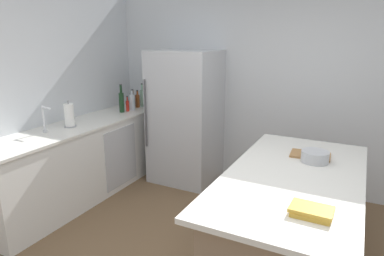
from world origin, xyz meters
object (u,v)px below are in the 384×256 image
kitchen_island (290,224)px  sink_faucet (45,119)px  whiskey_bottle (133,101)px  soda_bottle (132,102)px  cutting_board (310,155)px  gin_bottle (142,97)px  mixing_bowl (315,156)px  refrigerator (185,117)px  vinegar_bottle (138,100)px  wine_bottle (121,101)px  cookbook_stack (311,211)px  hot_sauce_bottle (128,106)px  paper_towel_roll (69,116)px

kitchen_island → sink_faucet: bearing=-177.1°
kitchen_island → whiskey_bottle: 2.97m
whiskey_bottle → soda_bottle: (0.07, -0.10, 0.01)m
sink_faucet → cutting_board: (2.70, 0.63, -0.18)m
sink_faucet → gin_bottle: bearing=86.2°
whiskey_bottle → mixing_bowl: whiskey_bottle is taller
soda_bottle → mixing_bowl: size_ratio=1.27×
sink_faucet → whiskey_bottle: (0.07, 1.49, -0.05)m
refrigerator → sink_faucet: bearing=-122.1°
mixing_bowl → whiskey_bottle: bearing=159.7°
vinegar_bottle → wine_bottle: 0.38m
refrigerator → cookbook_stack: (1.93, -1.96, 0.04)m
vinegar_bottle → cookbook_stack: 3.44m
gin_bottle → soda_bottle: (0.03, -0.29, -0.02)m
wine_bottle → cutting_board: size_ratio=1.08×
kitchen_island → whiskey_bottle: (-2.58, 1.35, 0.58)m
whiskey_bottle → wine_bottle: (0.03, -0.29, 0.05)m
refrigerator → hot_sauce_bottle: size_ratio=8.25×
refrigerator → whiskey_bottle: (-0.87, -0.01, 0.15)m
cutting_board → mixing_bowl: bearing=-67.9°
kitchen_island → cookbook_stack: size_ratio=7.79×
kitchen_island → refrigerator: (-1.71, 1.36, 0.43)m
kitchen_island → hot_sauce_bottle: bearing=155.5°
refrigerator → sink_faucet: size_ratio=5.96×
kitchen_island → soda_bottle: size_ratio=6.79×
sink_faucet → whiskey_bottle: sink_faucet is taller
vinegar_bottle → whiskey_bottle: whiskey_bottle is taller
kitchen_island → hot_sauce_bottle: 2.83m
paper_towel_roll → cookbook_stack: size_ratio=1.20×
sink_faucet → gin_bottle: size_ratio=0.88×
vinegar_bottle → wine_bottle: size_ratio=0.66×
kitchen_island → paper_towel_roll: size_ratio=6.47×
wine_bottle → mixing_bowl: size_ratio=1.66×
wine_bottle → mixing_bowl: (2.66, -0.70, -0.13)m
kitchen_island → mixing_bowl: bearing=73.8°
refrigerator → gin_bottle: size_ratio=5.22×
whiskey_bottle → soda_bottle: soda_bottle is taller
gin_bottle → wine_bottle: bearing=-91.6°
kitchen_island → wine_bottle: 2.83m
whiskey_bottle → hot_sauce_bottle: size_ratio=1.27×
whiskey_bottle → wine_bottle: bearing=-84.4°
paper_towel_roll → whiskey_bottle: (0.02, 1.18, -0.03)m
kitchen_island → wine_bottle: size_ratio=5.19×
kitchen_island → cutting_board: (0.05, 0.49, 0.46)m
kitchen_island → paper_towel_roll: bearing=176.4°
vinegar_bottle → hot_sauce_bottle: (0.04, -0.29, -0.02)m
vinegar_bottle → hot_sauce_bottle: size_ratio=1.17×
wine_bottle → vinegar_bottle: bearing=90.8°
mixing_bowl → refrigerator: bearing=151.0°
sink_faucet → vinegar_bottle: (0.09, 1.58, -0.05)m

